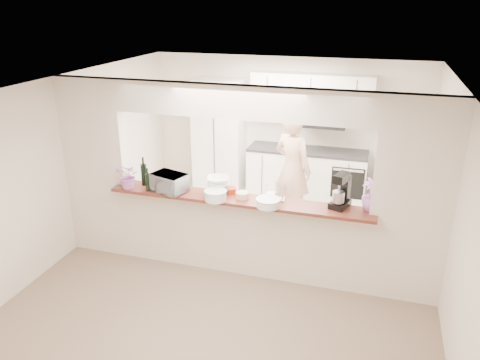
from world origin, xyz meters
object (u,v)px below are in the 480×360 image
at_px(stand_mixer, 341,192).
at_px(person, 293,170).
at_px(refrigerator, 402,164).
at_px(toaster_oven, 169,183).

bearing_deg(stand_mixer, person, 118.79).
bearing_deg(stand_mixer, refrigerator, 72.91).
bearing_deg(person, stand_mixer, 146.07).
relative_size(toaster_oven, stand_mixer, 1.03).
height_order(toaster_oven, stand_mixer, stand_mixer).
xyz_separation_m(refrigerator, toaster_oven, (-2.97, -2.75, 0.36)).
bearing_deg(person, refrigerator, -122.08).
bearing_deg(refrigerator, toaster_oven, -137.17).
height_order(refrigerator, person, person).
distance_m(toaster_oven, stand_mixer, 2.18).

